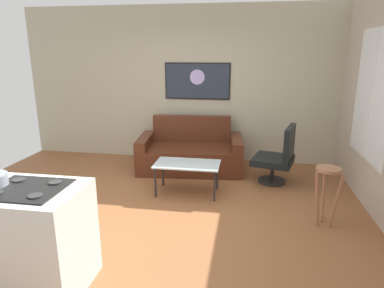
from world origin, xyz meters
name	(u,v)px	position (x,y,z in m)	size (l,w,h in m)	color
ground	(162,216)	(0.00, 0.00, -0.02)	(6.40, 6.40, 0.04)	brown
back_wall	(193,85)	(0.00, 2.42, 1.40)	(6.40, 0.05, 2.80)	#B1A98F
couch	(190,153)	(0.06, 1.79, 0.28)	(1.83, 1.10, 0.89)	#4C2414
coffee_table	(187,166)	(0.19, 0.74, 0.41)	(0.93, 0.52, 0.45)	silver
armchair	(279,157)	(1.51, 1.35, 0.43)	(0.72, 0.74, 0.92)	black
bar_stool	(327,184)	(1.96, 0.07, 0.53)	(0.33, 0.32, 0.72)	#9A6243
kitchen_counter	(8,237)	(-0.98, -1.48, 0.46)	(1.36, 0.68, 0.94)	silver
wall_painting	(197,81)	(0.09, 2.38, 1.48)	(1.20, 0.03, 0.66)	black
window	(372,95)	(2.59, 0.90, 1.45)	(0.03, 1.32, 1.69)	silver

